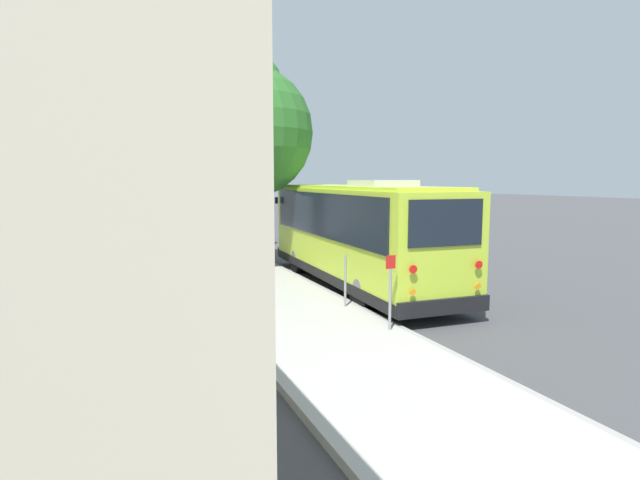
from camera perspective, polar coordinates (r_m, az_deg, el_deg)
The scene contains 12 objects.
ground_plane at distance 15.79m, azimuth 5.85°, elevation -5.12°, with size 160.00×160.00×0.00m, color #474749.
sidewalk_slab at distance 14.44m, azimuth -6.63°, elevation -5.96°, with size 80.00×3.28×0.15m, color #B2AFA8.
curb_strip at distance 14.99m, azimuth -0.33°, elevation -5.43°, with size 80.00×0.14×0.15m, color #9D9A94.
shuttle_bus at distance 15.36m, azimuth 4.17°, elevation 1.18°, with size 9.73×2.84×3.27m.
parked_sedan_tan at distance 27.62m, azimuth -8.38°, elevation 1.26°, with size 4.63×1.82×1.30m.
parked_sedan_gray at distance 34.22m, azimuth -11.56°, elevation 2.27°, with size 4.20×1.85×1.32m.
parked_sedan_blue at distance 39.65m, azimuth -12.97°, elevation 2.81°, with size 4.56×1.91×1.26m.
parked_sedan_silver at distance 45.16m, azimuth -14.49°, elevation 3.24°, with size 4.34×1.89×1.27m.
street_tree at distance 18.26m, azimuth -8.40°, elevation 13.01°, with size 4.63×4.63×7.80m.
sign_post_near at distance 10.49m, azimuth 8.03°, elevation -5.89°, with size 0.06×0.22×1.58m.
sign_post_far at distance 12.36m, azimuth 2.91°, elevation -4.71°, with size 0.06×0.06×1.28m.
fire_hydrant at distance 20.60m, azimuth -8.12°, elevation -0.78°, with size 0.22×0.22×0.81m.
Camera 1 is at (-13.52, 7.47, 3.27)m, focal length 28.00 mm.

